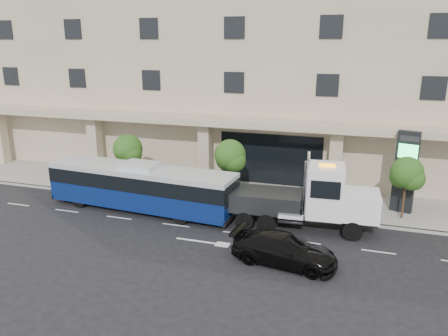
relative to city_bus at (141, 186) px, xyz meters
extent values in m
plane|color=black|center=(7.19, -0.21, -1.69)|extent=(120.00, 120.00, 0.00)
cube|color=gray|center=(7.19, 4.79, -1.61)|extent=(120.00, 6.00, 0.15)
cube|color=gray|center=(7.19, 1.79, -1.61)|extent=(120.00, 0.30, 0.15)
cube|color=tan|center=(7.19, 15.29, 8.31)|extent=(60.00, 15.00, 20.00)
cube|color=tan|center=(7.19, 6.59, 3.51)|extent=(60.00, 2.80, 0.50)
cube|color=black|center=(7.19, 7.76, 0.46)|extent=(8.00, 0.12, 4.00)
cube|color=tan|center=(-17.81, 6.59, 0.91)|extent=(0.90, 0.90, 4.90)
cube|color=tan|center=(-7.81, 6.59, 0.91)|extent=(0.90, 0.90, 4.90)
cube|color=tan|center=(2.19, 6.59, 0.91)|extent=(0.90, 0.90, 4.90)
cube|color=tan|center=(12.19, 6.59, 0.91)|extent=(0.90, 0.90, 4.90)
cylinder|color=#422B19|center=(-2.81, 3.39, -0.14)|extent=(0.14, 0.14, 2.80)
sphere|color=#274F16|center=(-2.81, 3.39, 1.58)|extent=(2.20, 2.20, 2.20)
sphere|color=#274F16|center=(-2.46, 3.19, 1.26)|extent=(1.65, 1.65, 1.65)
sphere|color=#274F16|center=(-3.11, 3.59, 1.18)|extent=(1.54, 1.54, 1.54)
cylinder|color=#422B19|center=(5.19, 3.39, -0.07)|extent=(0.14, 0.14, 2.94)
sphere|color=#274F16|center=(5.19, 3.39, 1.74)|extent=(2.20, 2.20, 2.20)
sphere|color=#274F16|center=(5.54, 3.19, 1.40)|extent=(1.65, 1.65, 1.65)
sphere|color=#274F16|center=(4.89, 3.59, 1.32)|extent=(1.54, 1.54, 1.54)
cylinder|color=#422B19|center=(16.69, 3.39, -0.17)|extent=(0.14, 0.14, 2.73)
sphere|color=#274F16|center=(16.69, 3.39, 1.50)|extent=(2.00, 2.00, 2.00)
sphere|color=#274F16|center=(17.04, 3.19, 1.19)|extent=(1.50, 1.50, 1.50)
sphere|color=#274F16|center=(16.39, 3.59, 1.11)|extent=(1.40, 1.40, 1.40)
cylinder|color=black|center=(-4.42, -0.81, -1.15)|extent=(1.11, 0.41, 1.09)
cylinder|color=black|center=(-4.25, 1.47, -1.15)|extent=(1.11, 0.41, 1.09)
cylinder|color=black|center=(3.39, -1.40, -1.15)|extent=(1.11, 0.41, 1.09)
cylinder|color=black|center=(3.57, 0.87, -1.15)|extent=(1.11, 0.41, 1.09)
cube|color=navy|center=(0.01, 0.00, -0.66)|extent=(13.23, 3.71, 1.31)
cube|color=black|center=(0.01, 0.00, 0.49)|extent=(13.23, 3.75, 0.98)
cube|color=silver|center=(0.01, 0.00, 1.14)|extent=(13.23, 3.71, 0.33)
cube|color=silver|center=(0.01, 0.00, 1.47)|extent=(2.52, 1.92, 0.33)
cube|color=#2D3033|center=(-6.46, 0.49, -1.20)|extent=(0.35, 2.72, 0.33)
cube|color=#2D3033|center=(6.47, -0.49, -1.20)|extent=(0.35, 2.72, 0.33)
cube|color=#2D3033|center=(10.73, 0.27, -0.86)|extent=(8.85, 1.56, 0.41)
cube|color=white|center=(14.09, 0.47, 0.12)|extent=(2.21, 2.50, 1.55)
cube|color=silver|center=(15.12, 0.54, 0.12)|extent=(0.20, 2.07, 1.24)
cube|color=white|center=(12.02, 0.35, 0.85)|extent=(2.22, 2.71, 3.00)
cube|color=black|center=(13.01, 0.41, 1.31)|extent=(0.24, 2.28, 1.24)
cylinder|color=silver|center=(10.95, -0.85, 1.11)|extent=(0.20, 0.20, 3.52)
cylinder|color=silver|center=(10.82, 1.42, 1.11)|extent=(0.20, 0.20, 3.52)
cube|color=#2D3033|center=(8.51, 0.14, -0.08)|extent=(4.49, 2.74, 1.14)
cube|color=#2D3033|center=(6.03, -0.01, -0.71)|extent=(1.67, 0.39, 0.23)
cube|color=#2D3033|center=(5.41, -0.04, -1.12)|extent=(0.37, 1.88, 0.19)
cube|color=orange|center=(12.02, 0.35, 2.40)|extent=(0.95, 0.42, 0.14)
cylinder|color=black|center=(13.74, -0.64, -1.12)|extent=(1.16, 0.40, 1.14)
cylinder|color=black|center=(13.61, 1.53, -1.12)|extent=(1.16, 0.40, 1.14)
cylinder|color=black|center=(8.78, -0.93, -1.12)|extent=(1.16, 0.40, 1.14)
cylinder|color=black|center=(8.65, 1.24, -1.12)|extent=(1.16, 0.40, 1.14)
cylinder|color=black|center=(7.44, -1.01, -1.12)|extent=(1.16, 0.40, 1.14)
cylinder|color=black|center=(7.31, 1.16, -1.12)|extent=(1.16, 0.40, 1.14)
imported|color=black|center=(10.46, -4.50, -0.90)|extent=(5.70, 2.92, 1.58)
cube|color=black|center=(16.71, 4.62, 1.18)|extent=(1.43, 0.81, 5.43)
cube|color=#25E263|center=(16.71, 4.36, 2.63)|extent=(1.15, 0.38, 0.91)
cube|color=silver|center=(16.71, 4.36, 1.54)|extent=(1.15, 0.38, 0.54)
cube|color=#262628|center=(16.71, 4.36, 3.44)|extent=(1.15, 0.38, 0.36)
camera|label=1|loc=(13.58, -24.79, 9.35)|focal=35.00mm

